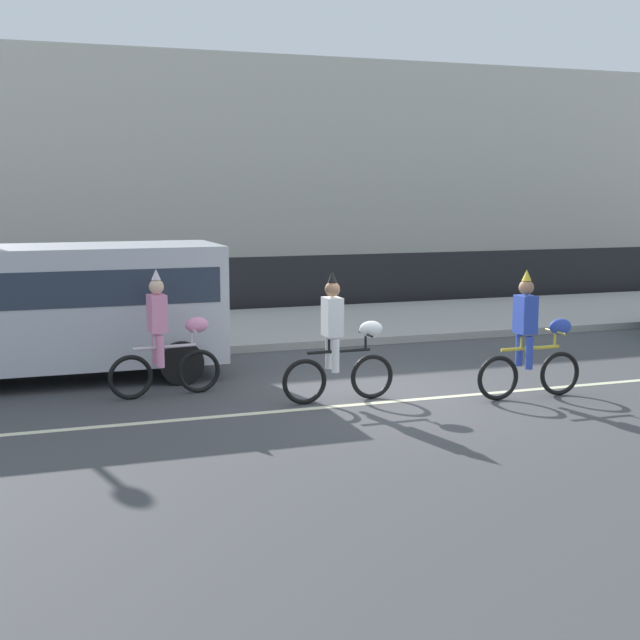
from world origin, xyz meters
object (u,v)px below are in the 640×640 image
parade_cyclist_zebra (340,345)px  parade_cyclist_cobalt (531,342)px  parade_cyclist_pink (165,341)px  parked_van_silver (69,302)px

parade_cyclist_zebra → parade_cyclist_cobalt: 2.85m
parade_cyclist_pink → parade_cyclist_cobalt: bearing=-20.7°
parade_cyclist_cobalt → parked_van_silver: 7.33m
parade_cyclist_pink → parked_van_silver: bearing=126.2°
parade_cyclist_pink → parade_cyclist_zebra: 2.62m
parked_van_silver → parade_cyclist_pink: bearing=-53.8°
parade_cyclist_pink → parked_van_silver: size_ratio=0.38×
parade_cyclist_zebra → parade_cyclist_cobalt: same height
parade_cyclist_cobalt → parked_van_silver: bearing=150.1°
parked_van_silver → parade_cyclist_zebra: bearing=-39.1°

